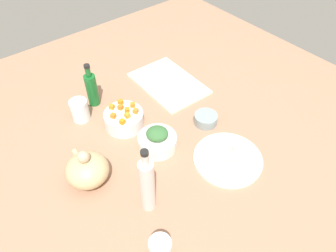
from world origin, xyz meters
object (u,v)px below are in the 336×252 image
at_px(cutting_board, 169,83).
at_px(bowl_carrots, 124,119).
at_px(plate_tofu, 228,159).
at_px(teapot, 87,169).
at_px(bowl_small_side, 206,119).
at_px(drinking_glass_1, 80,110).
at_px(bottle_0, 147,185).
at_px(bottle_1, 92,89).
at_px(bowl_greens, 157,142).
at_px(drinking_glass_0, 160,251).

height_order(cutting_board, bowl_carrots, bowl_carrots).
relative_size(plate_tofu, bowl_carrots, 1.62).
bearing_deg(cutting_board, teapot, 113.78).
bearing_deg(cutting_board, bowl_small_side, 171.70).
bearing_deg(bowl_carrots, drinking_glass_1, 38.80).
bearing_deg(teapot, bottle_0, -155.01).
bearing_deg(bottle_0, bottle_1, -11.65).
height_order(cutting_board, bowl_greens, bowl_greens).
xyz_separation_m(bowl_carrots, bowl_small_side, (-0.19, -0.26, -0.01)).
relative_size(bowl_greens, teapot, 0.88).
bearing_deg(bottle_1, teapot, 148.03).
bearing_deg(bottle_1, bottle_0, 168.35).
bearing_deg(bowl_greens, drinking_glass_0, 143.55).
height_order(bowl_small_side, drinking_glass_0, drinking_glass_0).
bearing_deg(cutting_board, drinking_glass_0, 139.36).
distance_m(bottle_1, drinking_glass_0, 0.73).
bearing_deg(bottle_1, bowl_greens, -170.62).
height_order(bowl_carrots, drinking_glass_0, drinking_glass_0).
distance_m(cutting_board, drinking_glass_1, 0.43).
bearing_deg(drinking_glass_1, bowl_small_side, -131.75).
bearing_deg(bottle_0, teapot, 24.99).
bearing_deg(bowl_carrots, bowl_small_side, -126.42).
distance_m(bowl_carrots, bottle_1, 0.20).
relative_size(plate_tofu, drinking_glass_0, 2.40).
relative_size(teapot, bottle_1, 0.82).
relative_size(bowl_carrots, bottle_0, 0.57).
relative_size(plate_tofu, bowl_small_side, 2.64).
xyz_separation_m(bowl_small_side, drinking_glass_1, (0.34, 0.38, 0.03)).
bearing_deg(drinking_glass_1, bottle_1, -60.66).
height_order(bottle_0, drinking_glass_1, bottle_0).
distance_m(drinking_glass_0, drinking_glass_1, 0.67).
bearing_deg(bottle_1, bowl_carrots, -172.04).
bearing_deg(bottle_0, drinking_glass_0, 154.45).
bearing_deg(drinking_glass_1, teapot, 157.05).
height_order(cutting_board, bowl_small_side, bowl_small_side).
bearing_deg(drinking_glass_1, cutting_board, -96.49).
bearing_deg(bowl_greens, teapot, 83.58).
height_order(cutting_board, drinking_glass_1, drinking_glass_1).
bearing_deg(cutting_board, bottle_1, 73.61).
relative_size(bowl_small_side, bottle_1, 0.48).
height_order(plate_tofu, drinking_glass_1, drinking_glass_1).
xyz_separation_m(bowl_small_side, drinking_glass_0, (-0.32, 0.48, 0.03)).
distance_m(bowl_small_side, teapot, 0.51).
bearing_deg(drinking_glass_0, cutting_board, -40.64).
xyz_separation_m(cutting_board, plate_tofu, (-0.48, 0.11, 0.00)).
distance_m(teapot, bottle_0, 0.24).
xyz_separation_m(cutting_board, bowl_greens, (-0.27, 0.27, 0.02)).
bearing_deg(bottle_1, drinking_glass_0, 165.04).
distance_m(plate_tofu, drinking_glass_1, 0.62).
height_order(bowl_carrots, bottle_1, bottle_1).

